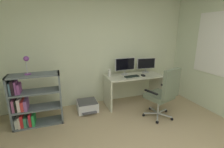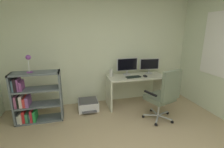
{
  "view_description": "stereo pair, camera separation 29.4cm",
  "coord_description": "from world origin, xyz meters",
  "px_view_note": "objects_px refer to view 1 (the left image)",
  "views": [
    {
      "loc": [
        -0.97,
        -1.2,
        1.79
      ],
      "look_at": [
        0.1,
        1.87,
        0.9
      ],
      "focal_mm": 26.01,
      "sensor_mm": 36.0,
      "label": 1
    },
    {
      "loc": [
        -0.69,
        -1.28,
        1.79
      ],
      "look_at": [
        0.1,
        1.87,
        0.9
      ],
      "focal_mm": 26.01,
      "sensor_mm": 36.0,
      "label": 2
    }
  ],
  "objects_px": {
    "desktop_speaker": "(109,73)",
    "office_chair": "(164,92)",
    "bookshelf": "(31,103)",
    "desk_lamp": "(26,62)",
    "desk": "(133,83)",
    "monitor_secondary": "(146,64)",
    "computer_mouse": "(143,75)",
    "printer": "(87,106)",
    "keyboard": "(132,76)",
    "monitor_main": "(125,65)"
  },
  "relations": [
    {
      "from": "desk",
      "to": "computer_mouse",
      "type": "relative_size",
      "value": 13.49
    },
    {
      "from": "printer",
      "to": "keyboard",
      "type": "bearing_deg",
      "value": -6.71
    },
    {
      "from": "computer_mouse",
      "to": "keyboard",
      "type": "bearing_deg",
      "value": 174.09
    },
    {
      "from": "monitor_main",
      "to": "keyboard",
      "type": "bearing_deg",
      "value": -74.73
    },
    {
      "from": "desktop_speaker",
      "to": "office_chair",
      "type": "xyz_separation_m",
      "value": [
        0.83,
        -0.93,
        -0.24
      ]
    },
    {
      "from": "bookshelf",
      "to": "printer",
      "type": "bearing_deg",
      "value": 11.59
    },
    {
      "from": "monitor_main",
      "to": "bookshelf",
      "type": "xyz_separation_m",
      "value": [
        -2.07,
        -0.35,
        -0.51
      ]
    },
    {
      "from": "keyboard",
      "to": "desk",
      "type": "bearing_deg",
      "value": 44.7
    },
    {
      "from": "printer",
      "to": "monitor_main",
      "type": "bearing_deg",
      "value": 7.54
    },
    {
      "from": "desk",
      "to": "monitor_main",
      "type": "relative_size",
      "value": 2.59
    },
    {
      "from": "bookshelf",
      "to": "desk_lamp",
      "type": "xyz_separation_m",
      "value": [
        0.02,
        -0.0,
        0.78
      ]
    },
    {
      "from": "monitor_main",
      "to": "office_chair",
      "type": "distance_m",
      "value": 1.14
    },
    {
      "from": "monitor_main",
      "to": "office_chair",
      "type": "height_order",
      "value": "monitor_main"
    },
    {
      "from": "monitor_secondary",
      "to": "computer_mouse",
      "type": "xyz_separation_m",
      "value": [
        -0.23,
        -0.28,
        -0.2
      ]
    },
    {
      "from": "desk",
      "to": "monitor_secondary",
      "type": "height_order",
      "value": "monitor_secondary"
    },
    {
      "from": "monitor_main",
      "to": "printer",
      "type": "distance_m",
      "value": 1.3
    },
    {
      "from": "bookshelf",
      "to": "office_chair",
      "type": "bearing_deg",
      "value": -14.1
    },
    {
      "from": "monitor_secondary",
      "to": "desk_lamp",
      "type": "height_order",
      "value": "desk_lamp"
    },
    {
      "from": "bookshelf",
      "to": "printer",
      "type": "relative_size",
      "value": 1.96
    },
    {
      "from": "desk_lamp",
      "to": "desktop_speaker",
      "type": "bearing_deg",
      "value": 10.63
    },
    {
      "from": "monitor_secondary",
      "to": "keyboard",
      "type": "height_order",
      "value": "monitor_secondary"
    },
    {
      "from": "desk",
      "to": "desktop_speaker",
      "type": "xyz_separation_m",
      "value": [
        -0.58,
        0.09,
        0.29
      ]
    },
    {
      "from": "office_chair",
      "to": "printer",
      "type": "distance_m",
      "value": 1.7
    },
    {
      "from": "desk_lamp",
      "to": "printer",
      "type": "relative_size",
      "value": 0.65
    },
    {
      "from": "monitor_secondary",
      "to": "office_chair",
      "type": "bearing_deg",
      "value": -98.89
    },
    {
      "from": "keyboard",
      "to": "computer_mouse",
      "type": "distance_m",
      "value": 0.28
    },
    {
      "from": "desk",
      "to": "bookshelf",
      "type": "height_order",
      "value": "bookshelf"
    },
    {
      "from": "monitor_main",
      "to": "bookshelf",
      "type": "distance_m",
      "value": 2.17
    },
    {
      "from": "desktop_speaker",
      "to": "bookshelf",
      "type": "relative_size",
      "value": 0.17
    },
    {
      "from": "monitor_secondary",
      "to": "desktop_speaker",
      "type": "distance_m",
      "value": 1.0
    },
    {
      "from": "office_chair",
      "to": "desk_lamp",
      "type": "relative_size",
      "value": 3.23
    },
    {
      "from": "keyboard",
      "to": "office_chair",
      "type": "bearing_deg",
      "value": -68.51
    },
    {
      "from": "office_chair",
      "to": "monitor_secondary",
      "type": "bearing_deg",
      "value": 81.11
    },
    {
      "from": "monitor_secondary",
      "to": "computer_mouse",
      "type": "bearing_deg",
      "value": -129.47
    },
    {
      "from": "bookshelf",
      "to": "keyboard",
      "type": "bearing_deg",
      "value": 2.76
    },
    {
      "from": "printer",
      "to": "monitor_secondary",
      "type": "bearing_deg",
      "value": 4.75
    },
    {
      "from": "desk",
      "to": "bookshelf",
      "type": "distance_m",
      "value": 2.26
    },
    {
      "from": "office_chair",
      "to": "printer",
      "type": "bearing_deg",
      "value": 148.61
    },
    {
      "from": "desk",
      "to": "desk_lamp",
      "type": "relative_size",
      "value": 4.03
    },
    {
      "from": "monitor_main",
      "to": "monitor_secondary",
      "type": "relative_size",
      "value": 1.06
    },
    {
      "from": "printer",
      "to": "computer_mouse",
      "type": "bearing_deg",
      "value": -6.48
    },
    {
      "from": "desktop_speaker",
      "to": "office_chair",
      "type": "distance_m",
      "value": 1.28
    },
    {
      "from": "printer",
      "to": "desk",
      "type": "bearing_deg",
      "value": -0.22
    },
    {
      "from": "computer_mouse",
      "to": "office_chair",
      "type": "xyz_separation_m",
      "value": [
        0.08,
        -0.7,
        -0.17
      ]
    },
    {
      "from": "desk",
      "to": "keyboard",
      "type": "xyz_separation_m",
      "value": [
        -0.1,
        -0.12,
        0.21
      ]
    },
    {
      "from": "monitor_secondary",
      "to": "computer_mouse",
      "type": "distance_m",
      "value": 0.41
    },
    {
      "from": "keyboard",
      "to": "computer_mouse",
      "type": "bearing_deg",
      "value": -10.2
    },
    {
      "from": "printer",
      "to": "bookshelf",
      "type": "bearing_deg",
      "value": -168.41
    },
    {
      "from": "desktop_speaker",
      "to": "printer",
      "type": "height_order",
      "value": "desktop_speaker"
    },
    {
      "from": "desk",
      "to": "office_chair",
      "type": "bearing_deg",
      "value": -73.29
    }
  ]
}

